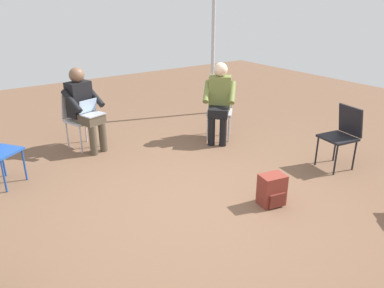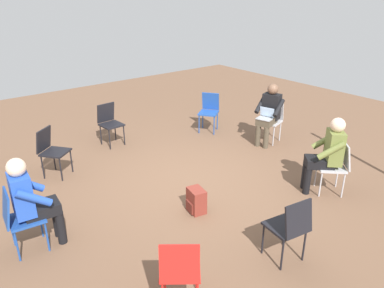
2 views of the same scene
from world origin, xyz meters
name	(u,v)px [view 2 (image 2 of 2)]	position (x,y,z in m)	size (l,w,h in m)	color
ground_plane	(190,183)	(0.00, 0.00, 0.00)	(14.51, 14.51, 0.00)	brown
chair_east	(19,216)	(2.67, 0.09, 0.50)	(0.47, 0.44, 0.85)	#1E4799
chair_southeast	(51,149)	(1.67, -1.69, 0.50)	(0.58, 0.58, 0.85)	black
chair_northwest	(337,164)	(-1.59, 1.64, 0.50)	(0.59, 0.58, 0.85)	#B7B7BC
chair_west	(272,118)	(-2.49, -0.41, 0.50)	(0.53, 0.50, 0.85)	#B7B7BC
chair_southwest	(209,109)	(-1.86, -1.68, 0.50)	(0.58, 0.57, 0.85)	#1E4799
chair_south	(109,121)	(0.25, -2.34, 0.50)	(0.43, 0.46, 0.85)	black
chair_northeast	(180,269)	(1.71, 2.00, 0.50)	(0.58, 0.58, 0.85)	red
chair_north	(290,226)	(0.29, 2.22, 0.50)	(0.46, 0.49, 0.85)	black
person_with_laptop	(269,111)	(-2.32, -0.36, 0.69)	(0.60, 0.58, 1.24)	#4C4233
person_in_blue	(31,198)	(2.51, 0.10, 0.69)	(0.55, 0.53, 1.24)	black
person_in_olive	(327,152)	(-1.47, 1.53, 0.69)	(0.63, 0.63, 1.24)	black
backpack_near_laptop_user	(196,202)	(0.46, 0.73, 0.16)	(0.28, 0.31, 0.36)	maroon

